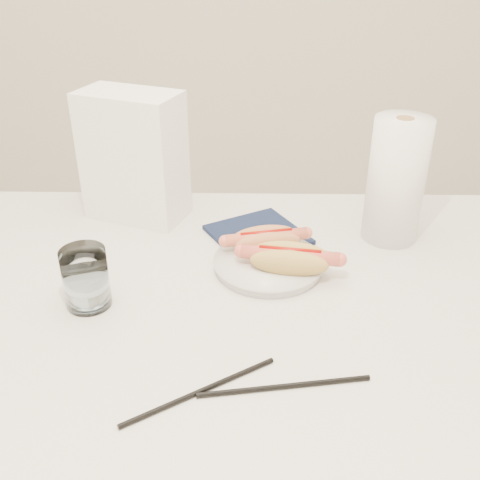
{
  "coord_description": "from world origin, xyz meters",
  "views": [
    {
      "loc": [
        0.06,
        -0.77,
        1.3
      ],
      "look_at": [
        0.05,
        0.06,
        0.82
      ],
      "focal_mm": 42.5,
      "sensor_mm": 36.0,
      "label": 1
    }
  ],
  "objects_px": {
    "table": "(211,324)",
    "napkin_box": "(134,157)",
    "hotdog_left": "(266,240)",
    "plate": "(268,265)",
    "water_glass": "(86,278)",
    "paper_towel_roll": "(396,181)",
    "hotdog_right": "(290,259)"
  },
  "relations": [
    {
      "from": "plate",
      "to": "hotdog_left",
      "type": "distance_m",
      "value": 0.05
    },
    {
      "from": "plate",
      "to": "napkin_box",
      "type": "xyz_separation_m",
      "value": [
        -0.27,
        0.21,
        0.12
      ]
    },
    {
      "from": "napkin_box",
      "to": "paper_towel_roll",
      "type": "bearing_deg",
      "value": 11.32
    },
    {
      "from": "table",
      "to": "hotdog_left",
      "type": "relative_size",
      "value": 7.84
    },
    {
      "from": "hotdog_right",
      "to": "napkin_box",
      "type": "relative_size",
      "value": 0.65
    },
    {
      "from": "water_glass",
      "to": "hotdog_right",
      "type": "bearing_deg",
      "value": 14.56
    },
    {
      "from": "table",
      "to": "water_glass",
      "type": "xyz_separation_m",
      "value": [
        -0.19,
        -0.03,
        0.11
      ]
    },
    {
      "from": "hotdog_left",
      "to": "napkin_box",
      "type": "bearing_deg",
      "value": 135.44
    },
    {
      "from": "napkin_box",
      "to": "hotdog_right",
      "type": "bearing_deg",
      "value": -16.81
    },
    {
      "from": "paper_towel_roll",
      "to": "hotdog_right",
      "type": "bearing_deg",
      "value": -143.89
    },
    {
      "from": "hotdog_left",
      "to": "napkin_box",
      "type": "height_order",
      "value": "napkin_box"
    },
    {
      "from": "plate",
      "to": "hotdog_right",
      "type": "bearing_deg",
      "value": -36.41
    },
    {
      "from": "water_glass",
      "to": "table",
      "type": "bearing_deg",
      "value": 7.88
    },
    {
      "from": "table",
      "to": "napkin_box",
      "type": "xyz_separation_m",
      "value": [
        -0.17,
        0.29,
        0.19
      ]
    },
    {
      "from": "hotdog_left",
      "to": "paper_towel_roll",
      "type": "distance_m",
      "value": 0.27
    },
    {
      "from": "hotdog_left",
      "to": "water_glass",
      "type": "height_order",
      "value": "water_glass"
    },
    {
      "from": "table",
      "to": "hotdog_right",
      "type": "relative_size",
      "value": 7.08
    },
    {
      "from": "water_glass",
      "to": "napkin_box",
      "type": "bearing_deg",
      "value": 85.44
    },
    {
      "from": "plate",
      "to": "table",
      "type": "bearing_deg",
      "value": -139.7
    },
    {
      "from": "plate",
      "to": "water_glass",
      "type": "relative_size",
      "value": 1.89
    },
    {
      "from": "water_glass",
      "to": "paper_towel_roll",
      "type": "xyz_separation_m",
      "value": [
        0.53,
        0.23,
        0.07
      ]
    },
    {
      "from": "table",
      "to": "paper_towel_roll",
      "type": "xyz_separation_m",
      "value": [
        0.34,
        0.21,
        0.18
      ]
    },
    {
      "from": "hotdog_left",
      "to": "paper_towel_roll",
      "type": "bearing_deg",
      "value": 6.0
    },
    {
      "from": "hotdog_right",
      "to": "plate",
      "type": "bearing_deg",
      "value": 152.28
    },
    {
      "from": "paper_towel_roll",
      "to": "table",
      "type": "bearing_deg",
      "value": -148.54
    },
    {
      "from": "hotdog_right",
      "to": "table",
      "type": "bearing_deg",
      "value": -147.84
    },
    {
      "from": "table",
      "to": "napkin_box",
      "type": "relative_size",
      "value": 4.63
    },
    {
      "from": "plate",
      "to": "paper_towel_roll",
      "type": "xyz_separation_m",
      "value": [
        0.24,
        0.12,
        0.11
      ]
    },
    {
      "from": "hotdog_right",
      "to": "paper_towel_roll",
      "type": "distance_m",
      "value": 0.26
    },
    {
      "from": "table",
      "to": "napkin_box",
      "type": "distance_m",
      "value": 0.39
    },
    {
      "from": "plate",
      "to": "napkin_box",
      "type": "bearing_deg",
      "value": 142.13
    },
    {
      "from": "hotdog_right",
      "to": "napkin_box",
      "type": "height_order",
      "value": "napkin_box"
    }
  ]
}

